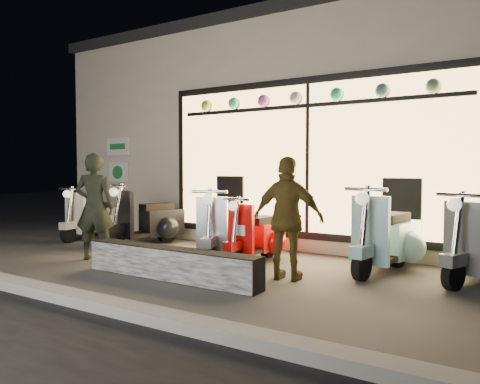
% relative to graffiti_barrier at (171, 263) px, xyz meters
% --- Properties ---
extents(ground, '(40.00, 40.00, 0.00)m').
position_rel_graffiti_barrier_xyz_m(ground, '(-0.10, 0.65, -0.20)').
color(ground, '#383533').
rests_on(ground, ground).
extents(kerb, '(40.00, 0.25, 0.12)m').
position_rel_graffiti_barrier_xyz_m(kerb, '(-0.10, -1.35, -0.14)').
color(kerb, slate).
rests_on(kerb, ground).
extents(shop_building, '(10.20, 6.23, 4.20)m').
position_rel_graffiti_barrier_xyz_m(shop_building, '(-0.10, 5.63, 1.90)').
color(shop_building, beige).
rests_on(shop_building, ground).
extents(graffiti_barrier, '(2.56, 0.28, 0.40)m').
position_rel_graffiti_barrier_xyz_m(graffiti_barrier, '(0.00, 0.00, 0.00)').
color(graffiti_barrier, black).
rests_on(graffiti_barrier, ground).
extents(scooter_silver, '(0.80, 1.43, 1.03)m').
position_rel_graffiti_barrier_xyz_m(scooter_silver, '(-0.34, 1.59, 0.21)').
color(scooter_silver, black).
rests_on(scooter_silver, ground).
extents(scooter_red, '(0.45, 1.31, 0.94)m').
position_rel_graffiti_barrier_xyz_m(scooter_red, '(0.32, 1.67, 0.18)').
color(scooter_red, black).
rests_on(scooter_red, ground).
extents(scooter_black, '(0.78, 1.47, 1.06)m').
position_rel_graffiti_barrier_xyz_m(scooter_black, '(-2.05, 1.91, 0.22)').
color(scooter_black, black).
rests_on(scooter_black, ground).
extents(scooter_cream, '(0.59, 1.39, 0.98)m').
position_rel_graffiti_barrier_xyz_m(scooter_cream, '(-3.61, 1.85, 0.20)').
color(scooter_cream, black).
rests_on(scooter_cream, ground).
extents(scooter_blue, '(0.65, 1.56, 1.11)m').
position_rel_graffiti_barrier_xyz_m(scooter_blue, '(2.17, 1.99, 0.24)').
color(scooter_blue, black).
rests_on(scooter_blue, ground).
extents(man, '(0.70, 0.62, 1.62)m').
position_rel_graffiti_barrier_xyz_m(man, '(-1.80, 0.34, 0.61)').
color(man, black).
rests_on(man, ground).
extents(woman, '(0.94, 0.48, 1.54)m').
position_rel_graffiti_barrier_xyz_m(woman, '(1.25, 0.75, 0.57)').
color(woman, brown).
rests_on(woman, ground).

